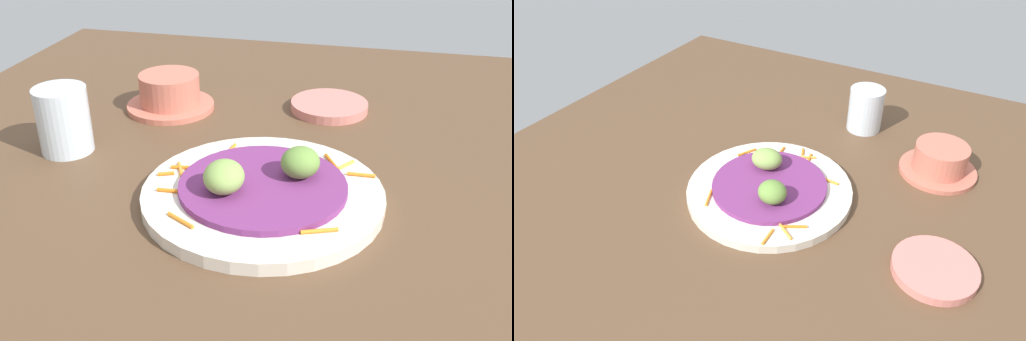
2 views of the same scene
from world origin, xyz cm
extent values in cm
cube|color=brown|center=(0.00, 0.00, 1.00)|extent=(110.00, 110.00, 2.00)
cylinder|color=silver|center=(-2.43, -3.74, 2.71)|extent=(25.86, 25.86, 1.42)
cylinder|color=#702D6B|center=(-2.43, -3.74, 3.79)|extent=(17.95, 17.95, 0.74)
cylinder|color=orange|center=(-8.78, -11.73, 3.62)|extent=(3.30, 2.09, 0.40)
cylinder|color=orange|center=(7.50, 1.50, 3.62)|extent=(3.13, 0.48, 0.40)
cylinder|color=orange|center=(5.29, 2.97, 3.62)|extent=(2.49, 3.34, 0.40)
cylinder|color=orange|center=(4.55, -10.38, 3.62)|extent=(3.52, 1.70, 0.40)
cylinder|color=orange|center=(-11.71, -1.35, 3.62)|extent=(3.75, 1.09, 0.40)
cylinder|color=orange|center=(-13.54, -3.29, 3.62)|extent=(1.84, 1.08, 0.40)
cylinder|color=orange|center=(-8.15, 4.21, 3.62)|extent=(0.62, 2.70, 0.40)
cylinder|color=orange|center=(3.97, 3.73, 3.62)|extent=(2.13, 3.49, 0.40)
cylinder|color=orange|center=(-12.32, -2.01, 3.62)|extent=(1.75, 2.99, 0.40)
cylinder|color=orange|center=(-11.60, -6.65, 3.62)|extent=(3.20, 0.62, 0.40)
ellipsoid|color=olive|center=(1.10, -1.31, 5.82)|extent=(5.38, 5.52, 3.32)
ellipsoid|color=#84A851|center=(-5.96, -6.18, 5.79)|extent=(4.92, 5.55, 3.27)
cylinder|color=tan|center=(1.32, 22.77, 2.65)|extent=(11.07, 11.07, 1.30)
cylinder|color=#C66B56|center=(-21.20, 18.11, 2.40)|extent=(12.60, 12.60, 0.80)
cylinder|color=#C66B56|center=(-21.20, 18.11, 4.99)|extent=(8.60, 8.60, 4.38)
cylinder|color=silver|center=(-28.86, 2.33, 6.11)|extent=(6.46, 6.46, 8.22)
camera|label=1|loc=(9.40, -56.05, 34.97)|focal=41.08mm
camera|label=2|loc=(46.88, 23.68, 48.09)|focal=32.25mm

